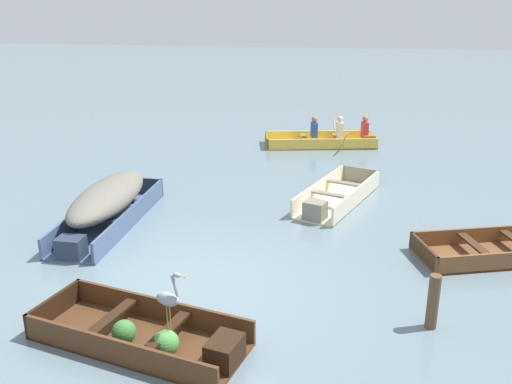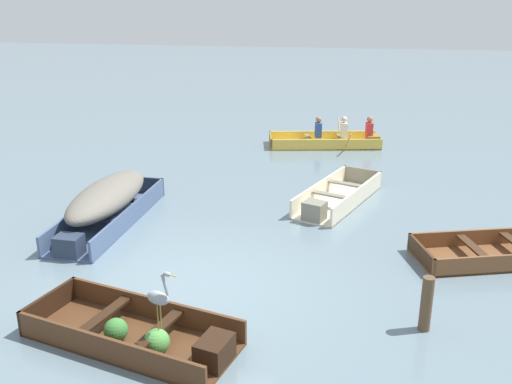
{
  "view_description": "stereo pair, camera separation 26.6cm",
  "coord_description": "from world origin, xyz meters",
  "px_view_note": "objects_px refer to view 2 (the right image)",
  "views": [
    {
      "loc": [
        2.11,
        -7.71,
        4.43
      ],
      "look_at": [
        0.41,
        3.64,
        0.35
      ],
      "focal_mm": 40.0,
      "sensor_mm": 36.0,
      "label": 1
    },
    {
      "loc": [
        2.37,
        -7.67,
        4.43
      ],
      "look_at": [
        0.41,
        3.64,
        0.35
      ],
      "focal_mm": 40.0,
      "sensor_mm": 36.0,
      "label": 2
    }
  ],
  "objects_px": {
    "skiff_slate_blue_near_moored": "(107,200)",
    "skiff_wooden_brown_far_moored": "(502,252)",
    "skiff_cream_mid_moored": "(336,198)",
    "rowboat_yellow_with_crew": "(332,139)",
    "dinghy_dark_varnish_foreground": "(140,335)",
    "mooring_post": "(426,304)",
    "heron_on_dinghy": "(159,296)"
  },
  "relations": [
    {
      "from": "skiff_wooden_brown_far_moored",
      "to": "dinghy_dark_varnish_foreground",
      "type": "bearing_deg",
      "value": -146.4
    },
    {
      "from": "mooring_post",
      "to": "heron_on_dinghy",
      "type": "bearing_deg",
      "value": -160.93
    },
    {
      "from": "skiff_slate_blue_near_moored",
      "to": "heron_on_dinghy",
      "type": "distance_m",
      "value": 4.71
    },
    {
      "from": "heron_on_dinghy",
      "to": "skiff_wooden_brown_far_moored",
      "type": "bearing_deg",
      "value": 36.72
    },
    {
      "from": "skiff_cream_mid_moored",
      "to": "skiff_wooden_brown_far_moored",
      "type": "relative_size",
      "value": 1.02
    },
    {
      "from": "skiff_cream_mid_moored",
      "to": "skiff_wooden_brown_far_moored",
      "type": "xyz_separation_m",
      "value": [
        2.96,
        -2.17,
        -0.04
      ]
    },
    {
      "from": "skiff_cream_mid_moored",
      "to": "mooring_post",
      "type": "height_order",
      "value": "mooring_post"
    },
    {
      "from": "dinghy_dark_varnish_foreground",
      "to": "heron_on_dinghy",
      "type": "bearing_deg",
      "value": -24.01
    },
    {
      "from": "skiff_wooden_brown_far_moored",
      "to": "heron_on_dinghy",
      "type": "xyz_separation_m",
      "value": [
        -4.93,
        -3.68,
        0.73
      ]
    },
    {
      "from": "dinghy_dark_varnish_foreground",
      "to": "mooring_post",
      "type": "relative_size",
      "value": 3.81
    },
    {
      "from": "skiff_slate_blue_near_moored",
      "to": "skiff_cream_mid_moored",
      "type": "bearing_deg",
      "value": 22.59
    },
    {
      "from": "skiff_cream_mid_moored",
      "to": "skiff_wooden_brown_far_moored",
      "type": "distance_m",
      "value": 3.67
    },
    {
      "from": "skiff_cream_mid_moored",
      "to": "rowboat_yellow_with_crew",
      "type": "height_order",
      "value": "rowboat_yellow_with_crew"
    },
    {
      "from": "skiff_cream_mid_moored",
      "to": "skiff_slate_blue_near_moored",
      "type": "bearing_deg",
      "value": -157.41
    },
    {
      "from": "skiff_slate_blue_near_moored",
      "to": "mooring_post",
      "type": "xyz_separation_m",
      "value": [
        5.84,
        -2.83,
        -0.1
      ]
    },
    {
      "from": "skiff_slate_blue_near_moored",
      "to": "skiff_cream_mid_moored",
      "type": "distance_m",
      "value": 4.82
    },
    {
      "from": "rowboat_yellow_with_crew",
      "to": "skiff_cream_mid_moored",
      "type": "bearing_deg",
      "value": -86.28
    },
    {
      "from": "rowboat_yellow_with_crew",
      "to": "mooring_post",
      "type": "distance_m",
      "value": 9.86
    },
    {
      "from": "skiff_cream_mid_moored",
      "to": "heron_on_dinghy",
      "type": "bearing_deg",
      "value": -108.68
    },
    {
      "from": "skiff_cream_mid_moored",
      "to": "rowboat_yellow_with_crew",
      "type": "relative_size",
      "value": 0.88
    },
    {
      "from": "skiff_slate_blue_near_moored",
      "to": "skiff_wooden_brown_far_moored",
      "type": "relative_size",
      "value": 1.21
    },
    {
      "from": "skiff_slate_blue_near_moored",
      "to": "skiff_cream_mid_moored",
      "type": "height_order",
      "value": "skiff_slate_blue_near_moored"
    },
    {
      "from": "skiff_slate_blue_near_moored",
      "to": "dinghy_dark_varnish_foreground",
      "type": "bearing_deg",
      "value": -61.25
    },
    {
      "from": "skiff_slate_blue_near_moored",
      "to": "skiff_wooden_brown_far_moored",
      "type": "height_order",
      "value": "skiff_slate_blue_near_moored"
    },
    {
      "from": "rowboat_yellow_with_crew",
      "to": "mooring_post",
      "type": "bearing_deg",
      "value": -79.94
    },
    {
      "from": "skiff_cream_mid_moored",
      "to": "rowboat_yellow_with_crew",
      "type": "bearing_deg",
      "value": 93.72
    },
    {
      "from": "skiff_cream_mid_moored",
      "to": "mooring_post",
      "type": "distance_m",
      "value": 4.89
    },
    {
      "from": "skiff_cream_mid_moored",
      "to": "heron_on_dinghy",
      "type": "xyz_separation_m",
      "value": [
        -1.98,
        -5.85,
        0.69
      ]
    },
    {
      "from": "heron_on_dinghy",
      "to": "mooring_post",
      "type": "height_order",
      "value": "heron_on_dinghy"
    },
    {
      "from": "heron_on_dinghy",
      "to": "skiff_cream_mid_moored",
      "type": "bearing_deg",
      "value": 71.32
    },
    {
      "from": "rowboat_yellow_with_crew",
      "to": "mooring_post",
      "type": "height_order",
      "value": "rowboat_yellow_with_crew"
    },
    {
      "from": "skiff_slate_blue_near_moored",
      "to": "skiff_cream_mid_moored",
      "type": "xyz_separation_m",
      "value": [
        4.44,
        1.85,
        -0.35
      ]
    }
  ]
}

